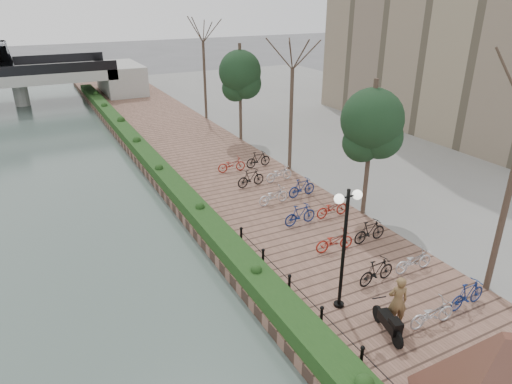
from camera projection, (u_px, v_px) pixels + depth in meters
promenade at (220, 175)px, 27.78m from camera, size 8.00×75.00×0.50m
inland_pavement at (415, 140)px, 34.45m from camera, size 24.00×75.00×0.50m
hedge at (153, 163)px, 28.18m from camera, size 1.10×56.00×0.60m
chain_fence at (340, 337)px, 13.79m from camera, size 0.10×14.10×0.70m
lamppost at (346, 223)px, 14.47m from camera, size 1.02×0.32×4.36m
motorcycle at (388, 321)px, 14.24m from camera, size 0.80×1.58×0.95m
pedestrian at (398, 301)px, 14.49m from camera, size 0.77×0.65×1.80m
bicycle_parking at (316, 211)px, 21.47m from camera, size 2.40×17.32×1.00m
street_trees at (323, 131)px, 24.14m from camera, size 3.20×37.12×6.80m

